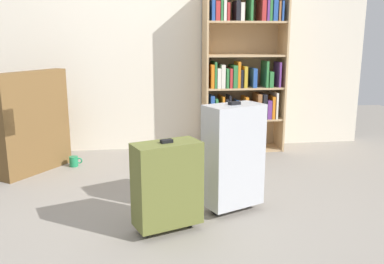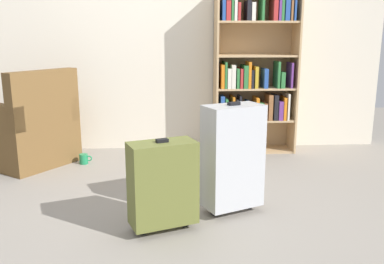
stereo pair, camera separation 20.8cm
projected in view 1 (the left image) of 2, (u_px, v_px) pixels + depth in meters
name	position (u px, v px, depth m)	size (l,w,h in m)	color
ground_plane	(168.00, 211.00, 2.92)	(8.07, 8.07, 0.00)	gray
back_wall	(153.00, 25.00, 4.30)	(4.61, 0.10, 2.60)	beige
bookshelf	(242.00, 71.00, 4.31)	(0.83, 0.32, 1.64)	tan
armchair	(17.00, 134.00, 3.81)	(0.98, 0.98, 0.90)	brown
mug	(74.00, 161.00, 3.90)	(0.12, 0.08, 0.10)	#1E7F4C
suitcase_silver	(233.00, 156.00, 2.84)	(0.44, 0.36, 0.77)	#B7BABF
suitcase_olive	(167.00, 184.00, 2.56)	(0.45, 0.33, 0.59)	brown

